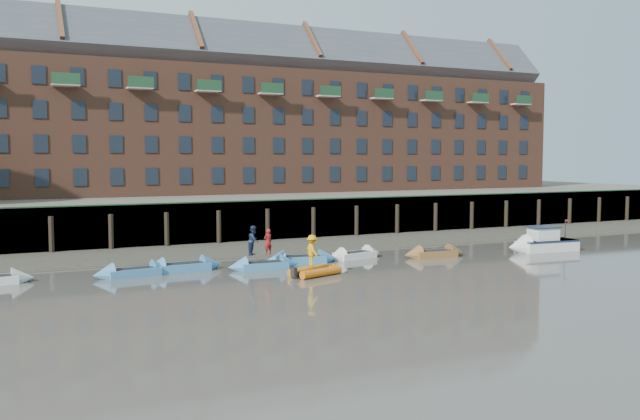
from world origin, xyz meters
TOP-DOWN VIEW (x-y plane):
  - ground at (0.00, 0.00)m, footprint 220.00×220.00m
  - foreshore at (0.00, 18.00)m, footprint 110.00×8.00m
  - mud_band at (0.00, 14.60)m, footprint 110.00×1.60m
  - river_wall at (-0.00, 22.38)m, footprint 110.00×1.23m
  - bank_terrace at (0.00, 36.00)m, footprint 110.00×28.00m
  - apartment_terrace at (-0.00, 36.99)m, footprint 80.60×15.56m
  - rowboat_1 at (-10.43, 10.19)m, footprint 4.64×1.92m
  - rowboat_2 at (-7.46, 10.69)m, footprint 4.80×1.66m
  - rowboat_3 at (-2.93, 9.34)m, footprint 4.44×1.56m
  - rowboat_4 at (0.10, 10.56)m, footprint 4.75×2.22m
  - rowboat_5 at (4.01, 10.79)m, footprint 4.55×2.15m
  - rowboat_6 at (9.17, 9.12)m, footprint 4.57×1.69m
  - rib_tender at (-0.92, 6.15)m, footprint 3.25×2.35m
  - motor_launch at (17.29, 8.27)m, footprint 5.56×2.15m
  - person_rower_a at (-2.64, 9.38)m, footprint 0.66×0.53m
  - person_rower_b at (-3.48, 9.56)m, footprint 1.06×1.09m
  - person_rib_crew at (-1.17, 6.19)m, footprint 0.68×1.17m

SIDE VIEW (x-z plane):
  - ground at x=0.00m, z-range 0.00..0.00m
  - foreshore at x=0.00m, z-range -0.25..0.25m
  - mud_band at x=0.00m, z-range -0.05..0.05m
  - rowboat_3 at x=-2.93m, z-range -0.41..0.86m
  - rowboat_5 at x=4.01m, z-range -0.41..0.86m
  - rowboat_6 at x=9.17m, z-range -0.42..0.88m
  - rowboat_1 at x=-10.43m, z-range -0.42..0.88m
  - rowboat_4 at x=0.10m, z-range -0.43..0.90m
  - rib_tender at x=-0.92m, z-range -0.04..0.51m
  - rowboat_2 at x=-7.46m, z-range -0.44..0.93m
  - motor_launch at x=17.29m, z-range -0.55..1.70m
  - person_rib_crew at x=-1.17m, z-range 0.51..2.31m
  - river_wall at x=0.00m, z-range -0.06..3.24m
  - bank_terrace at x=0.00m, z-range 0.00..3.20m
  - person_rower_a at x=-2.64m, z-range 0.85..2.41m
  - person_rower_b at x=-3.48m, z-range 0.85..2.62m
  - apartment_terrace at x=0.00m, z-range 2.34..23.31m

